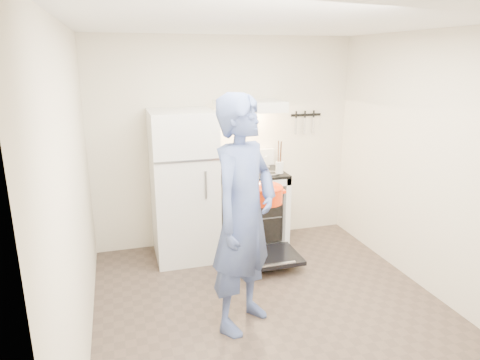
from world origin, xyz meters
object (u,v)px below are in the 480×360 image
stove_body (251,211)px  person (244,216)px  tea_kettle (233,157)px  dutch_oven (266,195)px  refrigerator (184,186)px

stove_body → person: person is taller
person → tea_kettle: bearing=37.7°
person → dutch_oven: (0.32, 0.37, 0.03)m
stove_body → dutch_oven: size_ratio=2.39×
refrigerator → dutch_oven: bearing=-62.0°
person → dutch_oven: bearing=9.5°
stove_body → person: 1.68m
refrigerator → person: bearing=-80.0°
dutch_oven → stove_body: bearing=78.6°
refrigerator → dutch_oven: refrigerator is taller
refrigerator → tea_kettle: (0.64, 0.21, 0.24)m
tea_kettle → refrigerator: bearing=-162.3°
tea_kettle → stove_body: bearing=-46.8°
stove_body → person: (-0.55, -1.49, 0.54)m
stove_body → dutch_oven: 1.28m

